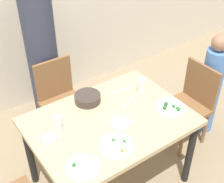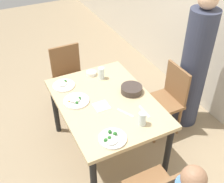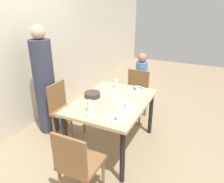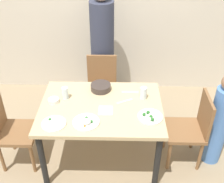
{
  "view_description": "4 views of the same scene",
  "coord_description": "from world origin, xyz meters",
  "px_view_note": "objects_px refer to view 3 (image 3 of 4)",
  "views": [
    {
      "loc": [
        -1.04,
        -1.5,
        2.34
      ],
      "look_at": [
        0.04,
        0.03,
        0.97
      ],
      "focal_mm": 50.0,
      "sensor_mm": 36.0,
      "label": 1
    },
    {
      "loc": [
        1.94,
        -0.9,
        2.48
      ],
      "look_at": [
        0.01,
        0.06,
        0.83
      ],
      "focal_mm": 45.0,
      "sensor_mm": 36.0,
      "label": 2
    },
    {
      "loc": [
        -2.37,
        -1.13,
        1.98
      ],
      "look_at": [
        -0.09,
        -0.04,
        0.9
      ],
      "focal_mm": 35.0,
      "sensor_mm": 36.0,
      "label": 3
    },
    {
      "loc": [
        0.16,
        -2.26,
        2.46
      ],
      "look_at": [
        0.11,
        -0.05,
        0.95
      ],
      "focal_mm": 45.0,
      "sensor_mm": 36.0,
      "label": 4
    }
  ],
  "objects_px": {
    "bowl_curry": "(92,94)",
    "glass_water_tall": "(116,83)",
    "person_child": "(141,84)",
    "plate_rice_adult": "(137,89)",
    "chair_adult_spot": "(64,108)",
    "chair_child_spot": "(136,93)",
    "person_adult": "(45,85)"
  },
  "relations": [
    {
      "from": "person_adult",
      "to": "plate_rice_adult",
      "type": "height_order",
      "value": "person_adult"
    },
    {
      "from": "chair_child_spot",
      "to": "bowl_curry",
      "type": "distance_m",
      "value": 1.06
    },
    {
      "from": "bowl_curry",
      "to": "glass_water_tall",
      "type": "height_order",
      "value": "glass_water_tall"
    },
    {
      "from": "chair_child_spot",
      "to": "person_adult",
      "type": "bearing_deg",
      "value": -138.04
    },
    {
      "from": "bowl_curry",
      "to": "chair_child_spot",
      "type": "bearing_deg",
      "value": -16.55
    },
    {
      "from": "chair_child_spot",
      "to": "plate_rice_adult",
      "type": "bearing_deg",
      "value": -68.91
    },
    {
      "from": "chair_child_spot",
      "to": "bowl_curry",
      "type": "height_order",
      "value": "chair_child_spot"
    },
    {
      "from": "glass_water_tall",
      "to": "person_child",
      "type": "bearing_deg",
      "value": -9.9
    },
    {
      "from": "chair_adult_spot",
      "to": "glass_water_tall",
      "type": "distance_m",
      "value": 0.87
    },
    {
      "from": "plate_rice_adult",
      "to": "glass_water_tall",
      "type": "distance_m",
      "value": 0.33
    },
    {
      "from": "glass_water_tall",
      "to": "bowl_curry",
      "type": "bearing_deg",
      "value": 161.7
    },
    {
      "from": "glass_water_tall",
      "to": "chair_adult_spot",
      "type": "bearing_deg",
      "value": 126.62
    },
    {
      "from": "chair_adult_spot",
      "to": "plate_rice_adult",
      "type": "bearing_deg",
      "value": -61.41
    },
    {
      "from": "chair_child_spot",
      "to": "person_child",
      "type": "height_order",
      "value": "person_child"
    },
    {
      "from": "bowl_curry",
      "to": "plate_rice_adult",
      "type": "height_order",
      "value": "bowl_curry"
    },
    {
      "from": "bowl_curry",
      "to": "glass_water_tall",
      "type": "relative_size",
      "value": 1.67
    },
    {
      "from": "person_adult",
      "to": "bowl_curry",
      "type": "distance_m",
      "value": 0.82
    },
    {
      "from": "person_child",
      "to": "plate_rice_adult",
      "type": "relative_size",
      "value": 4.6
    },
    {
      "from": "person_adult",
      "to": "person_child",
      "type": "relative_size",
      "value": 1.5
    },
    {
      "from": "person_child",
      "to": "plate_rice_adult",
      "type": "xyz_separation_m",
      "value": [
        -0.75,
        -0.18,
        0.22
      ]
    },
    {
      "from": "glass_water_tall",
      "to": "chair_child_spot",
      "type": "bearing_deg",
      "value": -14.99
    },
    {
      "from": "bowl_curry",
      "to": "person_adult",
      "type": "bearing_deg",
      "value": 91.58
    },
    {
      "from": "person_child",
      "to": "glass_water_tall",
      "type": "bearing_deg",
      "value": 170.1
    },
    {
      "from": "plate_rice_adult",
      "to": "glass_water_tall",
      "type": "xyz_separation_m",
      "value": [
        -0.05,
        0.32,
        0.05
      ]
    },
    {
      "from": "chair_child_spot",
      "to": "glass_water_tall",
      "type": "xyz_separation_m",
      "value": [
        -0.52,
        0.14,
        0.34
      ]
    },
    {
      "from": "chair_child_spot",
      "to": "plate_rice_adult",
      "type": "distance_m",
      "value": 0.58
    },
    {
      "from": "bowl_curry",
      "to": "glass_water_tall",
      "type": "bearing_deg",
      "value": -18.3
    },
    {
      "from": "plate_rice_adult",
      "to": "bowl_curry",
      "type": "bearing_deg",
      "value": 136.8
    },
    {
      "from": "chair_child_spot",
      "to": "plate_rice_adult",
      "type": "relative_size",
      "value": 3.49
    },
    {
      "from": "chair_adult_spot",
      "to": "plate_rice_adult",
      "type": "xyz_separation_m",
      "value": [
        0.52,
        -0.96,
        0.29
      ]
    },
    {
      "from": "bowl_curry",
      "to": "plate_rice_adult",
      "type": "relative_size",
      "value": 0.91
    },
    {
      "from": "bowl_curry",
      "to": "plate_rice_adult",
      "type": "distance_m",
      "value": 0.69
    }
  ]
}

